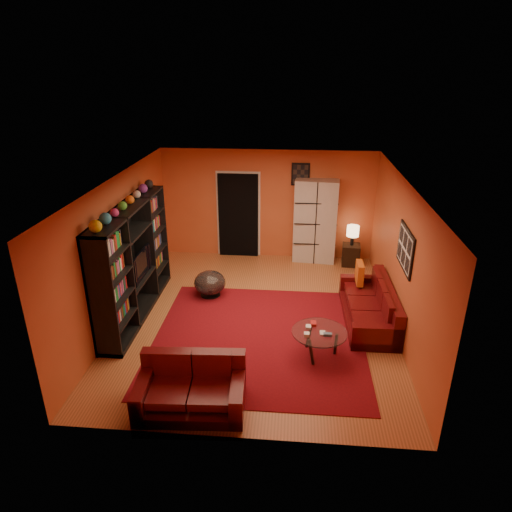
# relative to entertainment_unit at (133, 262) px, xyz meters

# --- Properties ---
(floor) EXTENTS (6.00, 6.00, 0.00)m
(floor) POSITION_rel_entertainment_unit_xyz_m (2.27, 0.00, -1.05)
(floor) COLOR #98562F
(floor) RESTS_ON ground
(ceiling) EXTENTS (6.00, 6.00, 0.00)m
(ceiling) POSITION_rel_entertainment_unit_xyz_m (2.27, 0.00, 1.55)
(ceiling) COLOR white
(ceiling) RESTS_ON wall_back
(wall_back) EXTENTS (6.00, 0.00, 6.00)m
(wall_back) POSITION_rel_entertainment_unit_xyz_m (2.27, 3.00, 0.25)
(wall_back) COLOR #C0502A
(wall_back) RESTS_ON floor
(wall_front) EXTENTS (6.00, 0.00, 6.00)m
(wall_front) POSITION_rel_entertainment_unit_xyz_m (2.27, -3.00, 0.25)
(wall_front) COLOR #C0502A
(wall_front) RESTS_ON floor
(wall_left) EXTENTS (0.00, 6.00, 6.00)m
(wall_left) POSITION_rel_entertainment_unit_xyz_m (-0.23, 0.00, 0.25)
(wall_left) COLOR #C0502A
(wall_left) RESTS_ON floor
(wall_right) EXTENTS (0.00, 6.00, 6.00)m
(wall_right) POSITION_rel_entertainment_unit_xyz_m (4.78, 0.00, 0.25)
(wall_right) COLOR #C0502A
(wall_right) RESTS_ON floor
(rug) EXTENTS (3.60, 3.60, 0.01)m
(rug) POSITION_rel_entertainment_unit_xyz_m (2.38, -0.70, -1.04)
(rug) COLOR #5B0A12
(rug) RESTS_ON floor
(doorway) EXTENTS (0.95, 0.10, 2.04)m
(doorway) POSITION_rel_entertainment_unit_xyz_m (1.57, 2.96, -0.03)
(doorway) COLOR black
(doorway) RESTS_ON floor
(wall_art_right) EXTENTS (0.03, 1.00, 0.70)m
(wall_art_right) POSITION_rel_entertainment_unit_xyz_m (4.75, -0.30, 0.55)
(wall_art_right) COLOR black
(wall_art_right) RESTS_ON wall_right
(wall_art_back) EXTENTS (0.42, 0.03, 0.52)m
(wall_art_back) POSITION_rel_entertainment_unit_xyz_m (3.02, 2.98, 1.00)
(wall_art_back) COLOR black
(wall_art_back) RESTS_ON wall_back
(entertainment_unit) EXTENTS (0.45, 3.00, 2.10)m
(entertainment_unit) POSITION_rel_entertainment_unit_xyz_m (0.00, 0.00, 0.00)
(entertainment_unit) COLOR black
(entertainment_unit) RESTS_ON floor
(tv) EXTENTS (0.89, 0.12, 0.51)m
(tv) POSITION_rel_entertainment_unit_xyz_m (0.05, 0.06, -0.07)
(tv) COLOR black
(tv) RESTS_ON entertainment_unit
(sofa) EXTENTS (0.88, 2.07, 0.85)m
(sofa) POSITION_rel_entertainment_unit_xyz_m (4.41, 0.07, -0.76)
(sofa) COLOR #47090D
(sofa) RESTS_ON rug
(loveseat) EXTENTS (1.52, 0.97, 0.85)m
(loveseat) POSITION_rel_entertainment_unit_xyz_m (1.58, -2.42, -0.76)
(loveseat) COLOR #47090D
(loveseat) RESTS_ON rug
(throw_pillow) EXTENTS (0.12, 0.42, 0.42)m
(throw_pillow) POSITION_rel_entertainment_unit_xyz_m (4.22, 0.79, -0.42)
(throw_pillow) COLOR #D05917
(throw_pillow) RESTS_ON sofa
(coffee_table) EXTENTS (0.89, 0.89, 0.44)m
(coffee_table) POSITION_rel_entertainment_unit_xyz_m (3.38, -1.12, -0.65)
(coffee_table) COLOR silver
(coffee_table) RESTS_ON floor
(storage_cabinet) EXTENTS (1.02, 0.52, 1.97)m
(storage_cabinet) POSITION_rel_entertainment_unit_xyz_m (3.41, 2.80, -0.06)
(storage_cabinet) COLOR beige
(storage_cabinet) RESTS_ON floor
(bowl_chair) EXTENTS (0.64, 0.64, 0.53)m
(bowl_chair) POSITION_rel_entertainment_unit_xyz_m (1.25, 0.78, -0.77)
(bowl_chair) COLOR black
(bowl_chair) RESTS_ON floor
(side_table) EXTENTS (0.43, 0.43, 0.50)m
(side_table) POSITION_rel_entertainment_unit_xyz_m (4.27, 2.60, -0.80)
(side_table) COLOR black
(side_table) RESTS_ON floor
(table_lamp) EXTENTS (0.28, 0.28, 0.47)m
(table_lamp) POSITION_rel_entertainment_unit_xyz_m (4.27, 2.60, -0.22)
(table_lamp) COLOR black
(table_lamp) RESTS_ON side_table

